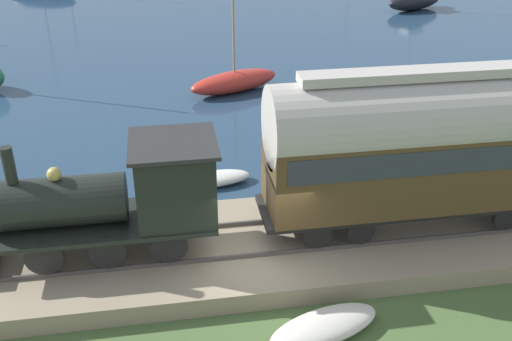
% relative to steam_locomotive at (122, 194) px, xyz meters
% --- Properties ---
extents(ground_plane, '(200.00, 200.00, 0.00)m').
position_rel_steam_locomotive_xyz_m(ground_plane, '(-1.01, -3.46, -2.30)').
color(ground_plane, '#476033').
extents(rail_embankment, '(4.65, 56.00, 0.65)m').
position_rel_steam_locomotive_xyz_m(rail_embankment, '(0.00, -3.46, -2.03)').
color(rail_embankment, gray).
rests_on(rail_embankment, ground).
extents(steam_locomotive, '(2.20, 6.14, 3.14)m').
position_rel_steam_locomotive_xyz_m(steam_locomotive, '(0.00, 0.00, 0.00)').
color(steam_locomotive, black).
rests_on(steam_locomotive, rail_embankment).
extents(passenger_coach, '(2.21, 9.31, 4.52)m').
position_rel_steam_locomotive_xyz_m(passenger_coach, '(0.00, -8.23, 0.85)').
color(passenger_coach, black).
rests_on(passenger_coach, rail_embankment).
extents(sailboat_black, '(3.48, 5.28, 5.52)m').
position_rel_steam_locomotive_xyz_m(sailboat_black, '(29.10, -20.24, -1.57)').
color(sailboat_black, black).
rests_on(sailboat_black, harbor_water).
extents(sailboat_red, '(3.10, 4.80, 8.96)m').
position_rel_steam_locomotive_xyz_m(sailboat_red, '(13.49, -4.64, -1.75)').
color(sailboat_red, '#B72D23').
rests_on(sailboat_red, harbor_water).
extents(rowboat_near_shore, '(1.24, 2.48, 0.41)m').
position_rel_steam_locomotive_xyz_m(rowboat_near_shore, '(4.35, -2.77, -2.09)').
color(rowboat_near_shore, silver).
rests_on(rowboat_near_shore, harbor_water).
extents(rowboat_far_out, '(1.16, 2.42, 0.39)m').
position_rel_steam_locomotive_xyz_m(rowboat_far_out, '(7.53, -1.04, -2.10)').
color(rowboat_far_out, beige).
rests_on(rowboat_far_out, harbor_water).
extents(beached_dinghy, '(1.88, 3.00, 0.44)m').
position_rel_steam_locomotive_xyz_m(beached_dinghy, '(-3.34, -4.48, -2.08)').
color(beached_dinghy, beige).
rests_on(beached_dinghy, ground).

